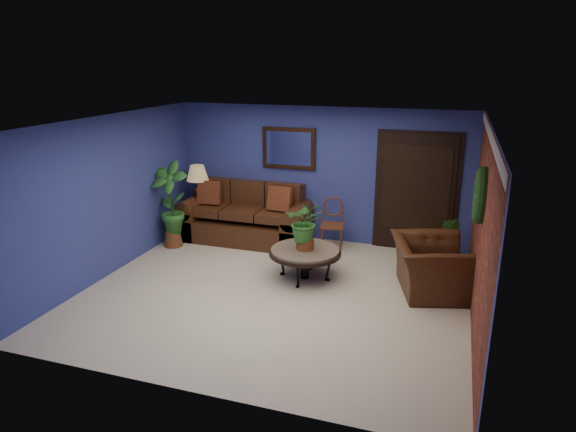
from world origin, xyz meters
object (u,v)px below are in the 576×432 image
(coffee_table, at_px, (305,253))
(side_chair, at_px, (332,220))
(end_table, at_px, (199,210))
(armchair, at_px, (431,266))
(table_lamp, at_px, (198,179))
(sofa, at_px, (247,220))

(coffee_table, xyz_separation_m, side_chair, (0.08, 1.47, 0.10))
(end_table, distance_m, armchair, 4.63)
(table_lamp, bearing_deg, end_table, 0.00)
(sofa, xyz_separation_m, armchair, (3.47, -1.32, 0.03))
(armchair, bearing_deg, side_chair, 37.57)
(sofa, bearing_deg, coffee_table, -42.44)
(coffee_table, bearing_deg, side_chair, 86.81)
(side_chair, distance_m, armchair, 2.26)
(sofa, distance_m, coffee_table, 2.14)
(coffee_table, relative_size, table_lamp, 1.61)
(armchair, bearing_deg, coffee_table, 77.93)
(armchair, bearing_deg, table_lamp, 58.21)
(sofa, relative_size, coffee_table, 2.17)
(sofa, height_order, armchair, sofa)
(sofa, xyz_separation_m, table_lamp, (-0.98, -0.04, 0.74))
(side_chair, height_order, armchair, side_chair)
(sofa, height_order, side_chair, sofa)
(end_table, xyz_separation_m, table_lamp, (0.00, 0.00, 0.60))
(table_lamp, bearing_deg, sofa, 2.44)
(side_chair, bearing_deg, end_table, 170.36)
(sofa, height_order, table_lamp, table_lamp)
(sofa, xyz_separation_m, coffee_table, (1.58, -1.44, 0.07))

